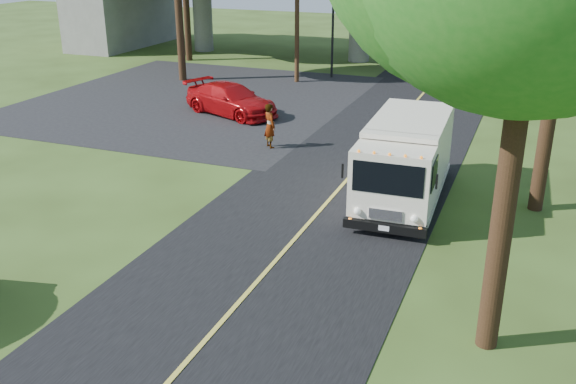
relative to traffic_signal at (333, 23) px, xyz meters
The scene contains 9 objects.
ground 26.87m from the traffic_signal, 77.01° to the right, with size 120.00×120.00×0.00m, color #2F4117.
road 17.38m from the traffic_signal, 69.44° to the right, with size 7.00×90.00×0.02m, color black.
parking_lot 9.96m from the traffic_signal, 122.01° to the right, with size 16.00×18.00×0.01m, color black.
lane_line 17.38m from the traffic_signal, 69.44° to the right, with size 0.12×90.00×0.01m, color gold.
traffic_signal is the anchor object (origin of this frame).
utility_pole 2.86m from the traffic_signal, 126.87° to the right, with size 1.60×0.26×9.00m.
step_van 19.70m from the traffic_signal, 65.31° to the right, with size 2.55×6.36×2.63m.
red_sedan 10.56m from the traffic_signal, 99.87° to the right, with size 2.05×5.03×1.46m, color #A50A0D.
pedestrian 14.56m from the traffic_signal, 81.98° to the right, with size 0.66×0.43×1.81m, color gray.
Camera 1 is at (5.80, -11.01, 7.90)m, focal length 40.00 mm.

